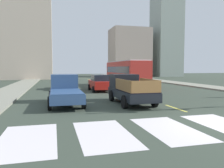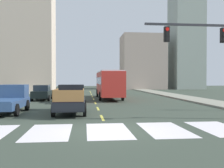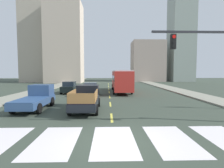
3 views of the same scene
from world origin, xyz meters
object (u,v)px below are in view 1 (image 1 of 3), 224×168
object	(u,v)px
pickup_dark	(65,90)
city_bus	(126,72)
sedan_near_right	(100,83)
sedan_near_left	(66,82)
pickup_stakebed	(129,89)

from	to	relation	value
pickup_dark	city_bus	world-z (taller)	city_bus
sedan_near_right	city_bus	bearing A→B (deg)	48.37
sedan_near_left	city_bus	bearing A→B (deg)	7.82
city_bus	sedan_near_right	world-z (taller)	city_bus
city_bus	sedan_near_right	distance (m)	6.35
city_bus	sedan_near_left	bearing A→B (deg)	-171.67
pickup_stakebed	pickup_dark	xyz separation A→B (m)	(-4.34, 0.63, -0.02)
pickup_stakebed	pickup_dark	bearing A→B (deg)	171.76
pickup_dark	sedan_near_right	xyz separation A→B (m)	(3.93, 7.59, -0.06)
pickup_stakebed	city_bus	bearing A→B (deg)	72.96
sedan_near_right	sedan_near_left	bearing A→B (deg)	138.53
city_bus	sedan_near_left	world-z (taller)	city_bus
city_bus	sedan_near_right	size ratio (longest dim) A/B	2.45
pickup_stakebed	sedan_near_left	distance (m)	12.05
sedan_near_left	sedan_near_right	world-z (taller)	same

